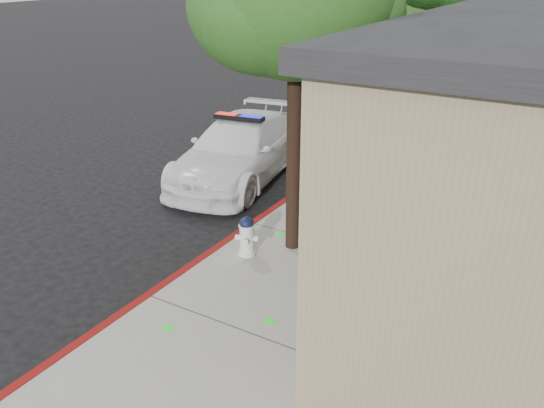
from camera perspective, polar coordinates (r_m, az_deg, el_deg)
The scene contains 7 objects.
ground at distance 9.14m, azimuth -12.70°, elevation -9.67°, with size 120.00×120.00×0.00m, color black.
sidewalk at distance 10.44m, azimuth 5.11°, elevation -4.18°, with size 3.20×60.00×0.15m, color gray.
red_curb at distance 11.11m, azimuth -2.05°, elevation -2.28°, with size 0.14×60.00×0.16m, color maroon.
police_car at distance 13.58m, azimuth -3.27°, elevation 5.57°, with size 2.81×5.26×1.57m.
fire_hydrant at distance 9.78m, azimuth -2.57°, elevation -3.24°, with size 0.41×0.36×0.73m.
street_tree_near at distance 9.04m, azimuth 2.51°, elevation 19.79°, with size 3.08×3.09×5.60m.
street_tree_far at distance 16.42m, azimuth 16.07°, elevation 19.21°, with size 2.74×2.69×5.00m.
Camera 1 is at (5.50, -5.38, 4.92)m, focal length 37.19 mm.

